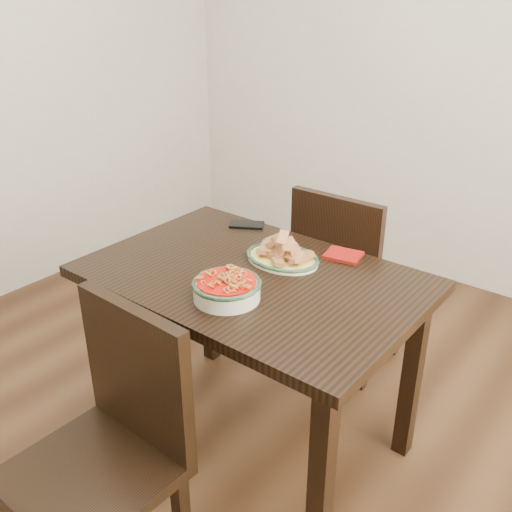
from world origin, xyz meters
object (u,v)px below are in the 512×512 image
Objects in this scene: chair_near at (112,440)px; fish_plate at (282,250)px; chair_far at (344,273)px; dining_table at (253,299)px; noodle_bowl at (227,287)px; smartphone at (247,225)px.

fish_plate is (-0.00, 0.82, 0.30)m from chair_near.
chair_far is at bearing 90.65° from fish_plate.
dining_table is 0.24m from noodle_bowl.
smartphone is at bearing 109.11° from chair_near.
noodle_bowl is at bearing -76.58° from dining_table.
chair_far is at bearing 91.86° from noodle_bowl.
chair_near is 3.18× the size of fish_plate.
chair_far reaches higher than noodle_bowl.
fish_plate is 0.33m from noodle_bowl.
chair_far is at bearing 88.37° from dining_table.
noodle_bowl is at bearing 90.94° from chair_far.
chair_far is 6.33× the size of smartphone.
chair_far is at bearing 91.91° from chair_near.
dining_table is 1.31× the size of chair_near.
smartphone is at bearing 131.81° from dining_table.
chair_near reaches higher than fish_plate.
chair_far is (0.02, 0.64, -0.15)m from dining_table.
dining_table is 4.16× the size of fish_plate.
fish_plate is at bearing 91.71° from chair_near.
chair_far is at bearing 14.81° from smartphone.
noodle_bowl is at bearing 89.28° from chair_near.
noodle_bowl is (0.02, 0.48, 0.29)m from chair_near.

